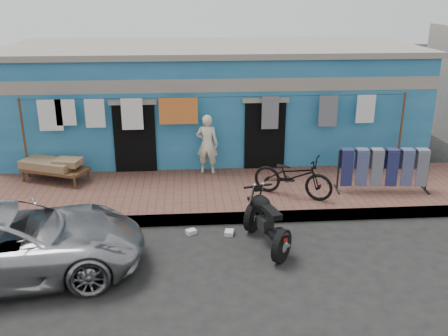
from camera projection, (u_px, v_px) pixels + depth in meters
ground at (232, 258)px, 9.64m from camera, size 80.00×80.00×0.00m
sidewalk at (221, 193)px, 12.41m from camera, size 28.00×3.00×0.25m
curb at (226, 218)px, 11.05m from camera, size 28.00×0.10×0.25m
building at (212, 99)px, 15.64m from camera, size 12.20×5.20×3.36m
clothesline at (191, 116)px, 12.97m from camera, size 10.06×0.06×2.10m
car at (9, 242)px, 8.83m from camera, size 5.14×2.97×1.36m
seated_person at (207, 144)px, 13.21m from camera, size 0.64×0.49×1.61m
bicycle at (293, 171)px, 11.75m from camera, size 2.00×1.54×1.24m
motorcycle at (267, 220)px, 9.96m from camera, size 1.49×2.05×1.13m
charpoy at (56, 170)px, 12.79m from camera, size 2.34×2.07×0.59m
jeans_rack at (383, 169)px, 12.09m from camera, size 2.36×0.84×1.10m
litter_a at (191, 232)px, 10.61m from camera, size 0.25×0.24×0.09m
litter_b at (252, 228)px, 10.79m from camera, size 0.14×0.17×0.07m
litter_c at (229, 233)px, 10.57m from camera, size 0.22×0.25×0.09m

